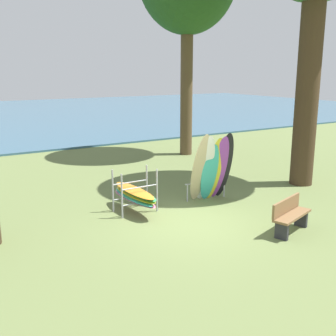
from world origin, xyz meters
name	(u,v)px	position (x,y,z in m)	size (l,w,h in m)	color
ground_plane	(191,223)	(0.00, 0.00, 0.00)	(80.00, 80.00, 0.00)	olive
leaning_board_pile	(212,169)	(1.59, 1.19, 1.04)	(1.52, 0.96, 2.20)	#C6B289
board_storage_rack	(135,194)	(-0.86, 1.58, 0.52)	(1.15, 2.13, 1.25)	#9EA0A5
park_bench	(290,215)	(1.75, -1.82, 0.45)	(1.46, 0.82, 0.85)	#2D2D33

